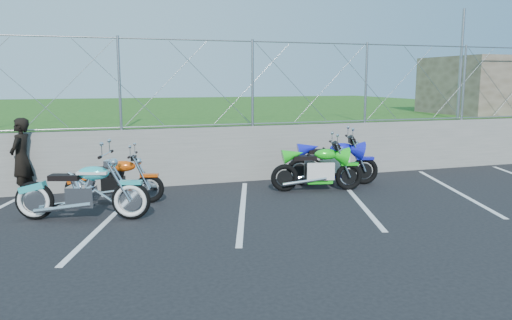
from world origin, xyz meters
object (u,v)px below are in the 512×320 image
object	(u,v)px
cruiser_turquoise	(84,193)
person_standing	(21,158)
sportbike_blue	(334,164)
sportbike_green	(318,170)
naked_orange	(116,182)

from	to	relation	value
cruiser_turquoise	person_standing	bearing A→B (deg)	137.63
cruiser_turquoise	person_standing	size ratio (longest dim) A/B	1.37
cruiser_turquoise	sportbike_blue	xyz separation A→B (m)	(5.38, 1.29, 0.01)
person_standing	sportbike_green	bearing A→B (deg)	96.63
naked_orange	person_standing	size ratio (longest dim) A/B	1.15
cruiser_turquoise	sportbike_green	distance (m)	4.84
naked_orange	person_standing	distance (m)	2.09
naked_orange	sportbike_blue	bearing A→B (deg)	19.80
sportbike_green	sportbike_blue	size ratio (longest dim) A/B	0.96
cruiser_turquoise	naked_orange	bearing A→B (deg)	79.54
sportbike_green	sportbike_blue	bearing A→B (deg)	50.11
cruiser_turquoise	sportbike_green	world-z (taller)	cruiser_turquoise
cruiser_turquoise	sportbike_green	bearing A→B (deg)	27.37
naked_orange	sportbike_green	distance (m)	4.21
sportbike_blue	person_standing	xyz separation A→B (m)	(-6.58, 0.80, 0.34)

